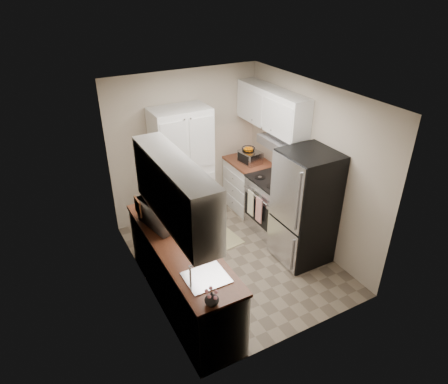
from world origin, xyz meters
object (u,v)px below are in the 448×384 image
object	(u,v)px
pantry_cabinet	(183,168)
microwave	(163,212)
toaster_oven	(250,157)
refrigerator	(305,208)
wine_bottle	(145,205)
electric_range	(273,204)

from	to	relation	value
pantry_cabinet	microwave	bearing A→B (deg)	-122.72
microwave	toaster_oven	world-z (taller)	microwave
toaster_oven	refrigerator	bearing A→B (deg)	-98.95
wine_bottle	toaster_oven	distance (m)	2.23
pantry_cabinet	wine_bottle	size ratio (longest dim) A/B	7.14
pantry_cabinet	wine_bottle	bearing A→B (deg)	-135.55
refrigerator	electric_range	bearing A→B (deg)	87.52
microwave	pantry_cabinet	bearing A→B (deg)	-45.10
refrigerator	toaster_oven	xyz separation A→B (m)	(0.03, 1.54, 0.17)
pantry_cabinet	wine_bottle	xyz separation A→B (m)	(-0.94, -0.92, 0.06)
microwave	refrigerator	bearing A→B (deg)	-116.04
pantry_cabinet	wine_bottle	distance (m)	1.32
refrigerator	pantry_cabinet	bearing A→B (deg)	123.46
electric_range	wine_bottle	distance (m)	2.19
electric_range	microwave	xyz separation A→B (m)	(-1.98, -0.33, 0.61)
electric_range	pantry_cabinet	bearing A→B (deg)	141.78
electric_range	toaster_oven	bearing A→B (deg)	90.46
microwave	electric_range	bearing A→B (deg)	-92.99
microwave	wine_bottle	xyz separation A→B (m)	(-0.14, 0.33, -0.03)
electric_range	refrigerator	world-z (taller)	refrigerator
refrigerator	wine_bottle	xyz separation A→B (m)	(-2.08, 0.80, 0.21)
electric_range	microwave	world-z (taller)	microwave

